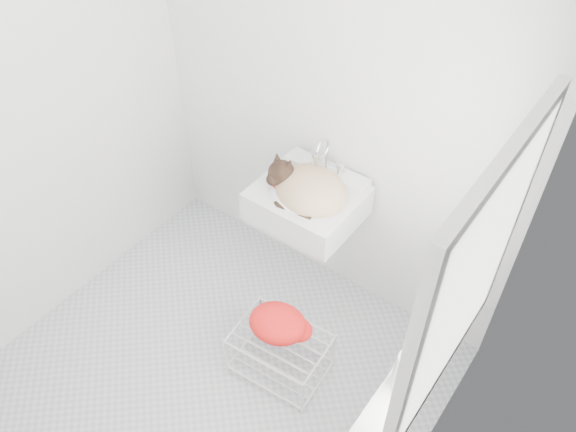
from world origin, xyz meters
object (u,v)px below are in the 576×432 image
Objects in this scene: cat at (308,188)px; bottle_b at (424,355)px; wire_rack at (280,352)px; bottle_c at (440,330)px; sink at (308,191)px; bottle_a at (402,387)px.

cat is 2.09× the size of bottle_b.
bottle_c is at bearing 8.66° from wire_rack.
wire_rack is 1.03m from bottle_c.
cat reaches higher than wire_rack.
wire_rack is at bearing -68.97° from sink.
sink is 1.13× the size of wire_rack.
bottle_c is (0.00, 0.32, 0.00)m from bottle_a.
bottle_a is (0.74, -0.21, 0.70)m from wire_rack.
wire_rack is 2.59× the size of bottle_c.
bottle_b reaches higher than wire_rack.
cat is 2.39× the size of bottle_c.
sink is 2.56× the size of bottle_b.
cat is at bearing 150.55° from bottle_b.
cat is 1.00m from bottle_c.
bottle_b is 1.14× the size of bottle_c.
cat reaches higher than sink.
sink is at bearing 142.72° from bottle_a.
bottle_a is (0.92, -0.69, -0.04)m from cat.
bottle_c reaches higher than wire_rack.
bottle_c is at bearing 90.00° from bottle_b.
sink is 2.91× the size of bottle_c.
cat is 1.15m from bottle_a.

